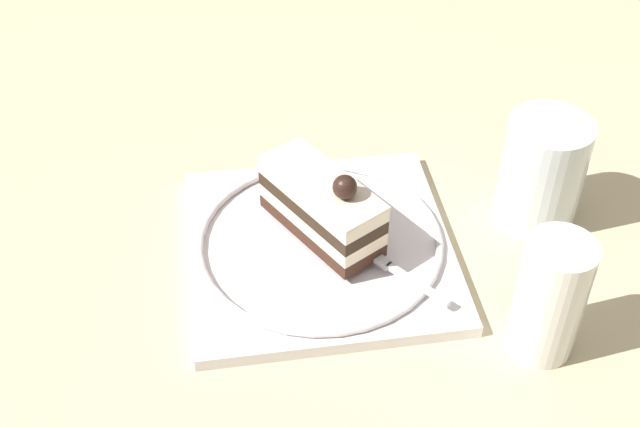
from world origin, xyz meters
TOP-DOWN VIEW (x-y plane):
  - ground_plane at (0.00, 0.00)m, footprint 2.40×2.40m
  - dessert_plate at (-0.02, 0.02)m, footprint 0.27×0.27m
  - cake_slice at (-0.02, 0.03)m, footprint 0.12×0.13m
  - fork at (0.05, -0.03)m, footprint 0.08×0.08m
  - drink_glass_near at (0.16, -0.09)m, footprint 0.06×0.06m
  - drink_glass_far at (0.19, 0.07)m, footprint 0.08×0.08m

SIDE VIEW (x-z plane):
  - ground_plane at x=0.00m, z-range 0.00..0.00m
  - dessert_plate at x=-0.02m, z-range 0.00..0.02m
  - fork at x=0.05m, z-range 0.02..0.03m
  - cake_slice at x=-0.02m, z-range 0.01..0.09m
  - drink_glass_far at x=0.19m, z-range 0.00..0.11m
  - drink_glass_near at x=0.16m, z-range 0.00..0.11m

